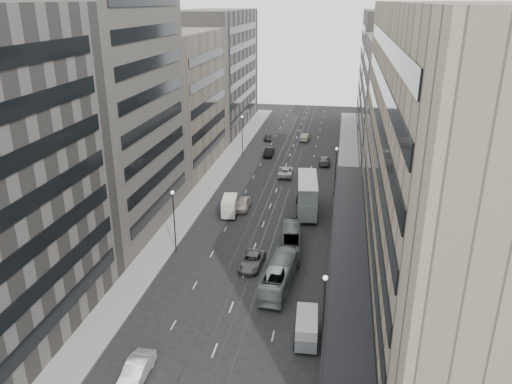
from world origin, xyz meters
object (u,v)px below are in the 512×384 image
Objects in this scene: sedan_2 at (252,261)px; sedan_1 at (136,371)px; double_decker at (307,195)px; vw_microbus at (307,327)px; bus_far at (291,241)px; panel_van at (229,206)px; bus_near at (280,274)px.

sedan_1 is at bearing -102.94° from sedan_2.
double_decker is 18.39m from sedan_2.
double_decker is 2.07× the size of vw_microbus.
double_decker is (0.98, 12.56, 1.60)m from bus_far.
vw_microbus is 15.80m from sedan_1.
vw_microbus is at bearing 29.40° from sedan_1.
panel_van is (-13.65, 27.37, 0.10)m from vw_microbus.
double_decker is 1.87× the size of sedan_2.
panel_van is at bearing -48.27° from bus_far.
vw_microbus is 0.97× the size of sedan_1.
bus_far is at bearing -87.71° from bus_near.
sedan_1 is at bearing 62.43° from bus_far.
vw_microbus is (2.39, -30.38, -1.50)m from double_decker.
bus_far reaches higher than sedan_2.
sedan_2 is at bearing -73.87° from panel_van.
bus_near is 21.34m from double_decker.
bus_far is 1.78× the size of sedan_2.
panel_van reaches higher than vw_microbus.
sedan_2 is (-5.22, -17.49, -2.19)m from double_decker.
bus_near is 2.27× the size of panel_van.
panel_van is 35.07m from sedan_1.
double_decker is 39.79m from sedan_1.
bus_near is 5.45m from sedan_2.
vw_microbus reaches higher than sedan_1.
sedan_1 is (-11.40, -38.07, -2.11)m from double_decker.
bus_far is at bearing 97.65° from vw_microbus.
sedan_1 is at bearing -96.73° from panel_van.
bus_far is 1.91× the size of sedan_1.
panel_van is at bearing 113.44° from vw_microbus.
bus_near is 8.70m from bus_far.
sedan_2 is (-3.88, 3.76, -0.72)m from bus_near.
bus_far reaches higher than sedan_1.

